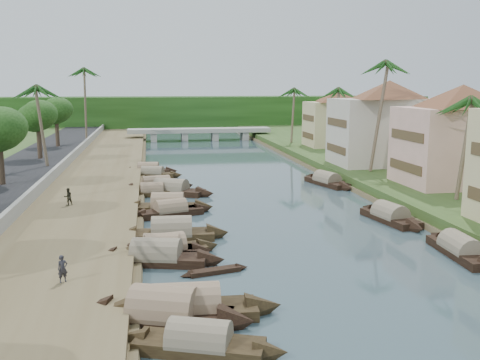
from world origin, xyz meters
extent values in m
plane|color=#354950|center=(0.00, 0.00, 0.00)|extent=(220.00, 220.00, 0.00)
cube|color=brown|center=(-16.00, 20.00, 0.40)|extent=(10.00, 180.00, 0.80)
cube|color=#2D471C|center=(19.00, 20.00, 0.60)|extent=(16.00, 180.00, 1.20)
cube|color=gray|center=(-20.20, 20.00, 1.35)|extent=(0.40, 180.00, 1.10)
cube|color=#16330E|center=(0.00, 95.00, 4.00)|extent=(120.00, 4.00, 8.00)
cube|color=#16330E|center=(0.00, 100.00, 4.00)|extent=(120.00, 4.00, 8.00)
cube|color=#16330E|center=(0.00, 105.00, 4.00)|extent=(120.00, 4.00, 8.00)
cube|color=gray|center=(0.00, 72.00, 2.00)|extent=(28.00, 4.00, 0.80)
cube|color=gray|center=(-9.00, 72.00, 0.90)|extent=(1.20, 3.50, 1.80)
cube|color=gray|center=(-3.00, 72.00, 0.90)|extent=(1.20, 3.50, 1.80)
cube|color=gray|center=(3.00, 72.00, 0.90)|extent=(1.20, 3.50, 1.80)
cube|color=gray|center=(9.00, 72.00, 0.90)|extent=(1.20, 3.50, 1.80)
cube|color=#E1AB9F|center=(20.00, 14.00, 4.95)|extent=(11.00, 8.00, 7.50)
pyramid|color=brown|center=(20.00, 14.00, 9.80)|extent=(14.11, 14.11, 2.20)
cube|color=#4B3923|center=(14.45, 14.00, 3.08)|extent=(0.10, 6.40, 0.90)
cube|color=#4B3923|center=(14.45, 14.00, 6.08)|extent=(0.10, 6.40, 0.90)
cube|color=beige|center=(19.00, 28.00, 5.20)|extent=(13.00, 8.00, 8.00)
pyramid|color=brown|center=(19.00, 28.00, 10.30)|extent=(15.59, 15.59, 2.20)
cube|color=#4B3923|center=(12.45, 28.00, 3.20)|extent=(0.10, 6.40, 0.90)
cube|color=#4B3923|center=(12.45, 28.00, 6.40)|extent=(0.10, 6.40, 0.90)
cube|color=#C9BB86|center=(20.00, 48.00, 4.70)|extent=(10.00, 7.00, 7.00)
pyramid|color=brown|center=(20.00, 48.00, 9.30)|extent=(12.62, 12.62, 2.20)
cube|color=#4B3923|center=(14.95, 48.00, 2.95)|extent=(0.10, 5.60, 0.90)
cube|color=#4B3923|center=(14.95, 48.00, 5.75)|extent=(0.10, 5.60, 0.90)
cube|color=black|center=(-8.10, -13.25, 0.20)|extent=(5.61, 3.43, 0.70)
cone|color=black|center=(-5.30, -14.28, 0.28)|extent=(1.96, 1.94, 1.68)
cone|color=black|center=(-10.89, -12.21, 0.28)|extent=(1.96, 1.94, 1.68)
cylinder|color=gray|center=(-8.10, -13.25, 0.58)|extent=(4.45, 3.05, 1.74)
cube|color=black|center=(-9.46, -10.10, 0.20)|extent=(6.69, 4.25, 0.70)
cone|color=black|center=(-6.17, -11.29, 0.28)|extent=(2.42, 2.53, 2.22)
cone|color=black|center=(-12.75, -8.91, 0.28)|extent=(2.42, 2.53, 2.22)
cylinder|color=#927A5D|center=(-9.46, -10.10, 0.58)|extent=(5.32, 3.83, 2.34)
cube|color=black|center=(-8.39, -9.72, 0.20)|extent=(6.83, 2.43, 0.70)
cone|color=black|center=(-4.65, -9.91, 0.28)|extent=(2.02, 1.98, 2.11)
cone|color=black|center=(-12.13, -9.54, 0.28)|extent=(2.02, 1.98, 2.11)
cylinder|color=#927A5D|center=(-8.39, -9.72, 0.58)|extent=(5.25, 2.43, 2.19)
cube|color=black|center=(-9.64, -1.68, 0.20)|extent=(6.53, 3.51, 0.70)
cone|color=black|center=(-6.30, -2.56, 0.28)|extent=(2.19, 2.19, 1.99)
cone|color=black|center=(-12.99, -0.80, 0.28)|extent=(2.19, 2.19, 1.99)
cylinder|color=gray|center=(-9.64, -1.68, 0.58)|extent=(5.13, 3.21, 2.07)
cube|color=black|center=(-9.10, -0.34, 0.20)|extent=(5.63, 3.00, 0.70)
cone|color=black|center=(-6.21, 0.34, 0.28)|extent=(1.89, 1.95, 1.81)
cone|color=black|center=(-12.00, -1.03, 0.28)|extent=(1.89, 1.95, 1.81)
cylinder|color=#927A5D|center=(-9.10, -0.34, 0.58)|extent=(4.42, 2.78, 1.89)
cube|color=black|center=(-9.30, -0.32, 0.20)|extent=(4.91, 2.35, 0.70)
cone|color=black|center=(-6.69, -0.62, 0.28)|extent=(1.58, 1.79, 1.79)
cone|color=black|center=(-11.91, -0.03, 0.28)|extent=(1.58, 1.79, 1.79)
cylinder|color=#927A5D|center=(-9.30, -0.32, 0.58)|extent=(3.81, 2.30, 1.90)
cube|color=black|center=(-8.49, 3.53, 0.20)|extent=(6.10, 2.46, 0.70)
cone|color=black|center=(-5.16, 3.35, 0.28)|extent=(1.85, 2.02, 2.12)
cone|color=black|center=(-11.81, 3.71, 0.28)|extent=(1.85, 2.02, 2.12)
cylinder|color=gray|center=(-8.49, 3.53, 0.58)|extent=(4.69, 2.47, 2.23)
cube|color=black|center=(-8.28, 10.44, 0.20)|extent=(5.61, 3.21, 0.70)
cone|color=black|center=(-5.44, 11.33, 0.28)|extent=(1.92, 1.91, 1.69)
cone|color=black|center=(-11.12, 9.55, 0.28)|extent=(1.92, 1.91, 1.69)
cylinder|color=#927A5D|center=(-8.28, 10.44, 0.58)|extent=(4.43, 2.90, 1.75)
cube|color=black|center=(-8.45, 12.20, 0.20)|extent=(6.02, 2.87, 0.70)
cone|color=black|center=(-5.26, 11.80, 0.28)|extent=(1.94, 2.14, 2.13)
cone|color=black|center=(-11.65, 12.61, 0.28)|extent=(1.94, 2.14, 2.13)
cylinder|color=#927A5D|center=(-8.45, 12.20, 0.58)|extent=(4.67, 2.79, 2.24)
cube|color=black|center=(-7.87, 19.51, 0.20)|extent=(6.96, 5.03, 0.70)
cone|color=black|center=(-4.54, 17.71, 0.28)|extent=(2.58, 2.53, 2.04)
cone|color=black|center=(-11.19, 21.32, 0.28)|extent=(2.58, 2.53, 2.04)
cylinder|color=gray|center=(-7.87, 19.51, 0.58)|extent=(5.58, 4.33, 2.11)
cube|color=black|center=(-9.77, 19.09, 0.20)|extent=(4.73, 1.72, 0.70)
cone|color=black|center=(-7.17, 19.20, 0.28)|extent=(1.40, 1.43, 1.53)
cone|color=black|center=(-12.36, 18.99, 0.28)|extent=(1.40, 1.43, 1.53)
cylinder|color=#927A5D|center=(-9.77, 19.09, 0.58)|extent=(3.63, 1.74, 1.59)
cube|color=black|center=(-9.31, 21.59, 0.20)|extent=(6.12, 3.06, 0.70)
cone|color=black|center=(-6.12, 22.20, 0.28)|extent=(2.01, 2.09, 1.99)
cone|color=black|center=(-12.51, 20.99, 0.28)|extent=(2.01, 2.09, 1.99)
cylinder|color=#927A5D|center=(-9.31, 21.59, 0.58)|extent=(4.78, 2.88, 2.09)
cube|color=black|center=(-9.60, 30.14, 0.20)|extent=(5.54, 2.98, 0.70)
cone|color=black|center=(-6.76, 29.28, 0.28)|extent=(1.83, 1.72, 1.51)
cone|color=black|center=(-12.44, 31.00, 0.28)|extent=(1.83, 1.72, 1.51)
cylinder|color=gray|center=(-9.60, 30.14, 0.58)|extent=(4.35, 2.67, 1.54)
cube|color=black|center=(-10.09, 32.81, 0.20)|extent=(5.49, 2.52, 0.70)
cone|color=black|center=(-7.19, 32.36, 0.28)|extent=(1.75, 1.76, 1.72)
cone|color=black|center=(-12.99, 33.27, 0.28)|extent=(1.75, 1.76, 1.72)
cylinder|color=#927A5D|center=(-10.09, 32.81, 0.58)|extent=(4.27, 2.39, 1.79)
cube|color=black|center=(9.62, -3.51, 0.20)|extent=(2.15, 6.30, 0.70)
cone|color=black|center=(9.84, -0.07, 0.28)|extent=(1.69, 1.85, 1.78)
cylinder|color=gray|center=(9.62, -3.51, 0.58)|extent=(2.13, 4.84, 1.83)
cube|color=black|center=(9.08, 5.55, 0.20)|extent=(2.89, 6.19, 0.70)
cone|color=black|center=(8.50, 8.80, 0.28)|extent=(1.97, 1.98, 1.89)
cone|color=black|center=(9.65, 2.29, 0.28)|extent=(1.97, 1.98, 1.89)
cylinder|color=gray|center=(9.08, 5.55, 0.58)|extent=(2.72, 4.82, 1.96)
cube|color=black|center=(9.27, 21.72, 0.20)|extent=(3.52, 6.65, 0.70)
cone|color=black|center=(8.29, 25.13, 0.28)|extent=(2.08, 2.19, 1.85)
cone|color=black|center=(10.25, 18.31, 0.28)|extent=(2.08, 2.19, 1.85)
cylinder|color=gray|center=(9.27, 21.72, 0.58)|extent=(3.17, 5.22, 1.90)
cube|color=black|center=(-6.33, -4.01, 0.10)|extent=(3.17, 1.39, 0.35)
cone|color=black|center=(-4.64, -3.61, 0.10)|extent=(0.91, 0.85, 0.69)
cone|color=black|center=(-8.02, -4.42, 0.10)|extent=(0.91, 0.85, 0.69)
cube|color=black|center=(-9.99, 23.05, 0.10)|extent=(3.90, 2.44, 0.35)
cone|color=black|center=(-7.99, 22.08, 0.10)|extent=(1.23, 1.14, 0.79)
cone|color=black|center=(-11.98, 24.03, 0.10)|extent=(1.23, 1.14, 0.79)
cylinder|color=brown|center=(16.00, 7.23, 5.50)|extent=(1.22, 0.36, 8.59)
sphere|color=#1D4B19|center=(16.00, 7.23, 9.63)|extent=(3.20, 3.20, 3.20)
cylinder|color=brown|center=(15.00, 22.70, 7.35)|extent=(1.94, 0.36, 12.24)
sphere|color=#1D4B19|center=(15.00, 22.70, 13.25)|extent=(3.20, 3.20, 3.20)
cylinder|color=brown|center=(16.00, 37.96, 5.80)|extent=(0.66, 0.36, 9.20)
sphere|color=#1D4B19|center=(16.00, 37.96, 10.21)|extent=(3.20, 3.20, 3.20)
cylinder|color=brown|center=(-22.00, 31.76, 6.07)|extent=(1.18, 0.36, 9.34)
sphere|color=#1D4B19|center=(-22.00, 31.76, 10.56)|extent=(3.20, 3.20, 3.20)
cylinder|color=brown|center=(14.00, 54.04, 5.72)|extent=(0.77, 0.36, 9.05)
sphere|color=#1D4B19|center=(14.00, 54.04, 10.06)|extent=(3.20, 3.20, 3.20)
cylinder|color=brown|center=(-20.50, 61.30, 7.54)|extent=(0.55, 0.36, 12.28)
sphere|color=#1D4B19|center=(-20.50, 61.30, 13.43)|extent=(3.20, 3.20, 3.20)
cylinder|color=#463428|center=(-24.00, 20.25, 3.16)|extent=(0.60, 0.60, 3.61)
cylinder|color=#463428|center=(-24.00, 39.05, 3.25)|extent=(0.60, 0.60, 3.78)
ellipsoid|color=#16330E|center=(-24.00, 39.05, 6.86)|extent=(4.50, 4.50, 3.70)
cylinder|color=#463428|center=(-24.00, 53.20, 3.25)|extent=(0.60, 0.60, 3.78)
ellipsoid|color=#16330E|center=(-24.00, 53.20, 6.86)|extent=(4.61, 4.61, 3.79)
cylinder|color=#463428|center=(24.00, 29.56, 2.98)|extent=(0.60, 0.60, 3.64)
ellipsoid|color=#16330E|center=(24.00, 29.56, 6.46)|extent=(4.36, 4.36, 3.58)
imported|color=#25252C|center=(-14.48, -6.17, 1.52)|extent=(0.62, 0.55, 1.44)
imported|color=#2D2B1F|center=(-16.80, 12.43, 1.54)|extent=(0.90, 0.85, 1.47)
camera|label=1|loc=(-9.88, -33.61, 10.85)|focal=40.00mm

